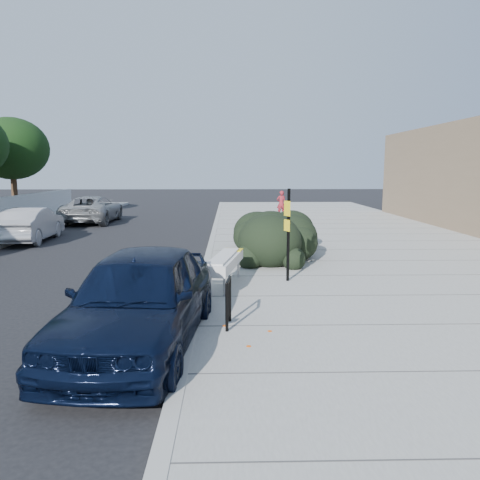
# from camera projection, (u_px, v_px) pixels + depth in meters

# --- Properties ---
(ground) EXTENTS (120.00, 120.00, 0.00)m
(ground) POSITION_uv_depth(u_px,v_px,m) (199.00, 303.00, 10.47)
(ground) COLOR black
(ground) RESTS_ON ground
(sidewalk_near) EXTENTS (11.20, 50.00, 0.15)m
(sidewalk_near) POSITION_uv_depth(u_px,v_px,m) (377.00, 257.00, 15.53)
(sidewalk_near) COLOR gray
(sidewalk_near) RESTS_ON ground
(curb_near) EXTENTS (0.22, 50.00, 0.17)m
(curb_near) POSITION_uv_depth(u_px,v_px,m) (208.00, 257.00, 15.40)
(curb_near) COLOR #9E9E99
(curb_near) RESTS_ON ground
(tree_far_f) EXTENTS (4.40, 4.40, 6.07)m
(tree_far_f) POSITION_uv_depth(u_px,v_px,m) (11.00, 149.00, 28.33)
(tree_far_f) COLOR #332114
(tree_far_f) RESTS_ON ground
(bench) EXTENTS (0.95, 2.46, 0.73)m
(bench) POSITION_uv_depth(u_px,v_px,m) (225.00, 262.00, 11.36)
(bench) COLOR gray
(bench) RESTS_ON sidewalk_near
(bike_rack) EXTENTS (0.11, 0.60, 0.88)m
(bike_rack) POSITION_uv_depth(u_px,v_px,m) (228.00, 298.00, 8.41)
(bike_rack) COLOR black
(bike_rack) RESTS_ON sidewalk_near
(sign_post) EXTENTS (0.14, 0.26, 2.34)m
(sign_post) POSITION_uv_depth(u_px,v_px,m) (288.00, 229.00, 11.71)
(sign_post) COLOR black
(sign_post) RESTS_ON sidewalk_near
(hedge) EXTENTS (3.60, 5.01, 1.70)m
(hedge) POSITION_uv_depth(u_px,v_px,m) (278.00, 230.00, 15.37)
(hedge) COLOR black
(hedge) RESTS_ON sidewalk_near
(sedan_navy) EXTENTS (2.45, 5.11, 1.69)m
(sedan_navy) POSITION_uv_depth(u_px,v_px,m) (140.00, 299.00, 7.76)
(sedan_navy) COLOR black
(sedan_navy) RESTS_ON ground
(wagon_silver) EXTENTS (1.77, 4.41, 1.43)m
(wagon_silver) POSITION_uv_depth(u_px,v_px,m) (31.00, 224.00, 19.28)
(wagon_silver) COLOR #9E9FA3
(wagon_silver) RESTS_ON ground
(suv_silver) EXTENTS (2.53, 5.39, 1.49)m
(suv_silver) POSITION_uv_depth(u_px,v_px,m) (93.00, 209.00, 26.14)
(suv_silver) COLOR gray
(suv_silver) RESTS_ON ground
(pedestrian) EXTENTS (0.60, 0.43, 1.53)m
(pedestrian) POSITION_uv_depth(u_px,v_px,m) (281.00, 203.00, 28.31)
(pedestrian) COLOR maroon
(pedestrian) RESTS_ON sidewalk_near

